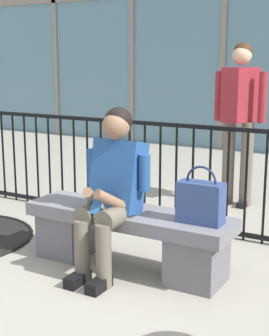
{
  "coord_description": "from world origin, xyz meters",
  "views": [
    {
      "loc": [
        1.85,
        -3.12,
        1.55
      ],
      "look_at": [
        0.0,
        0.1,
        0.75
      ],
      "focal_mm": 54.61,
      "sensor_mm": 36.0,
      "label": 1
    }
  ],
  "objects_px": {
    "handbag_on_bench": "(201,202)",
    "bystander_at_railing": "(240,112)",
    "stone_bench": "(128,233)",
    "seated_person_with_phone": "(112,187)"
  },
  "relations": [
    {
      "from": "stone_bench",
      "to": "bystander_at_railing",
      "type": "relative_size",
      "value": 0.94
    },
    {
      "from": "seated_person_with_phone",
      "to": "handbag_on_bench",
      "type": "xyz_separation_m",
      "value": [
        0.64,
        0.12,
        -0.05
      ]
    },
    {
      "from": "seated_person_with_phone",
      "to": "bystander_at_railing",
      "type": "xyz_separation_m",
      "value": [
        0.21,
        2.18,
        0.35
      ]
    },
    {
      "from": "stone_bench",
      "to": "handbag_on_bench",
      "type": "distance_m",
      "value": 0.67
    },
    {
      "from": "handbag_on_bench",
      "to": "bystander_at_railing",
      "type": "bearing_deg",
      "value": 101.87
    },
    {
      "from": "stone_bench",
      "to": "handbag_on_bench",
      "type": "height_order",
      "value": "handbag_on_bench"
    },
    {
      "from": "handbag_on_bench",
      "to": "bystander_at_railing",
      "type": "relative_size",
      "value": 0.23
    },
    {
      "from": "stone_bench",
      "to": "bystander_at_railing",
      "type": "xyz_separation_m",
      "value": [
        0.15,
        2.05,
        0.73
      ]
    },
    {
      "from": "seated_person_with_phone",
      "to": "handbag_on_bench",
      "type": "height_order",
      "value": "seated_person_with_phone"
    },
    {
      "from": "handbag_on_bench",
      "to": "bystander_at_railing",
      "type": "height_order",
      "value": "bystander_at_railing"
    }
  ]
}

